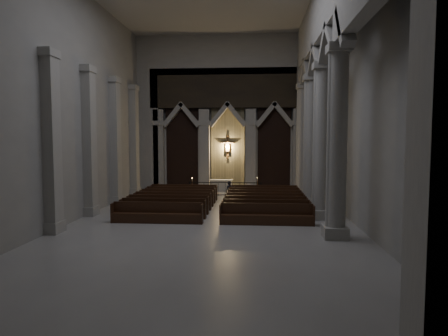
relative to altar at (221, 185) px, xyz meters
name	(u,v)px	position (x,y,z in m)	size (l,w,h in m)	color
room	(211,67)	(0.41, -10.70, 7.01)	(24.00, 24.10, 12.00)	#989590
sanctuary_wall	(228,106)	(0.41, 0.84, 6.02)	(14.00, 0.77, 12.00)	#A3A098
right_arcade	(323,66)	(5.91, -9.37, 7.24)	(1.00, 24.00, 12.00)	#A3A098
left_pilasters	(104,143)	(-6.34, -7.20, 3.32)	(0.60, 13.00, 8.03)	#A3A098
sanctuary_step	(227,192)	(0.41, -0.10, -0.52)	(8.50, 2.60, 0.15)	#A3A098
altar	(221,185)	(0.00, 0.00, 0.00)	(1.72, 0.69, 0.88)	#BEB6A6
altar_rail	(225,187)	(0.41, -1.52, 0.09)	(5.26, 0.09, 1.03)	black
candle_stand_left	(192,191)	(-2.02, -1.39, -0.24)	(0.22, 0.22, 1.30)	#B46F37
candle_stand_right	(257,191)	(2.72, -1.67, -0.21)	(0.24, 0.24, 1.40)	#B46F37
pews	(218,204)	(0.41, -7.08, -0.26)	(9.97, 7.98, 1.02)	black
worshipper	(230,192)	(0.88, -4.08, 0.08)	(0.49, 0.32, 1.35)	black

